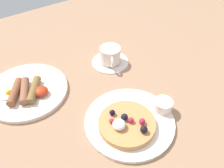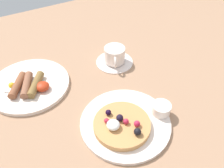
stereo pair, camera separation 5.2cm
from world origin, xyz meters
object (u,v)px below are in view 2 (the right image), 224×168
at_px(syrup_ramekin, 161,109).
at_px(coffee_saucer, 115,62).
at_px(coffee_cup, 115,55).
at_px(breakfast_plate, 29,85).
at_px(pancake_plate, 125,123).

bearing_deg(syrup_ramekin, coffee_saucer, 88.45).
bearing_deg(coffee_saucer, coffee_cup, -116.99).
bearing_deg(syrup_ramekin, coffee_cup, 88.61).
bearing_deg(coffee_cup, breakfast_plate, 174.55).
bearing_deg(coffee_cup, coffee_saucer, 63.01).
distance_m(syrup_ramekin, breakfast_plate, 0.43).
bearing_deg(pancake_plate, syrup_ramekin, -11.34).
distance_m(pancake_plate, coffee_saucer, 0.28).
relative_size(pancake_plate, coffee_cup, 2.56).
xyz_separation_m(syrup_ramekin, coffee_cup, (0.01, 0.28, 0.01)).
xyz_separation_m(syrup_ramekin, breakfast_plate, (-0.30, 0.31, -0.02)).
relative_size(pancake_plate, breakfast_plate, 0.98).
height_order(pancake_plate, breakfast_plate, breakfast_plate).
distance_m(syrup_ramekin, coffee_cup, 0.28).
distance_m(pancake_plate, breakfast_plate, 0.35).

